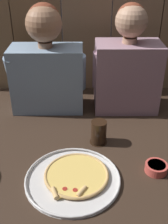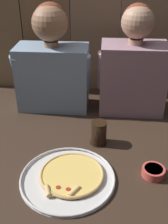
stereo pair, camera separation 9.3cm
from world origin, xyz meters
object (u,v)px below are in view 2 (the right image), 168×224
(diner_right, at_px, (133,67))
(dipping_bowl, at_px, (153,171))
(pizza_tray, at_px, (69,177))
(drinking_glass, at_px, (99,133))
(diner_left, at_px, (52,63))

(diner_right, bearing_deg, dipping_bowl, -84.02)
(pizza_tray, distance_m, diner_right, 0.75)
(pizza_tray, xyz_separation_m, dipping_bowl, (0.36, 0.05, 0.01))
(drinking_glass, relative_size, diner_left, 0.20)
(diner_left, bearing_deg, diner_right, -0.10)
(dipping_bowl, bearing_deg, diner_right, 95.98)
(pizza_tray, bearing_deg, diner_right, 64.64)
(pizza_tray, bearing_deg, drinking_glass, 65.89)
(pizza_tray, xyz_separation_m, diner_left, (-0.17, 0.63, 0.27))
(drinking_glass, bearing_deg, pizza_tray, -114.11)
(dipping_bowl, relative_size, diner_right, 0.16)
(pizza_tray, height_order, dipping_bowl, dipping_bowl)
(diner_left, bearing_deg, drinking_glass, -52.15)
(diner_right, bearing_deg, diner_left, 179.90)
(pizza_tray, relative_size, drinking_glass, 3.34)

